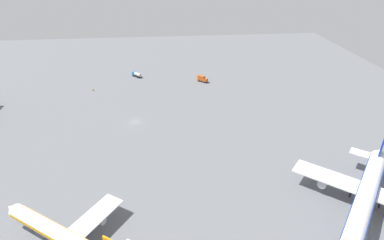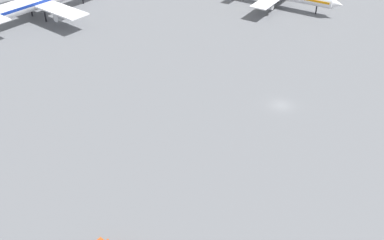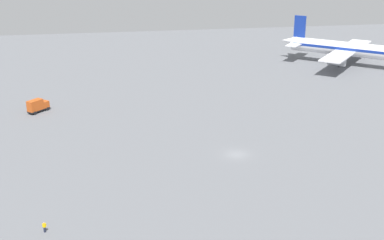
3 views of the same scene
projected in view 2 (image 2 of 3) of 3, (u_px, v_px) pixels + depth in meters
ground at (281, 105)px, 101.51m from camera, size 288.00×288.00×0.00m
airplane_taxiing at (43, 0)px, 142.91m from camera, size 41.16×37.74×15.32m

